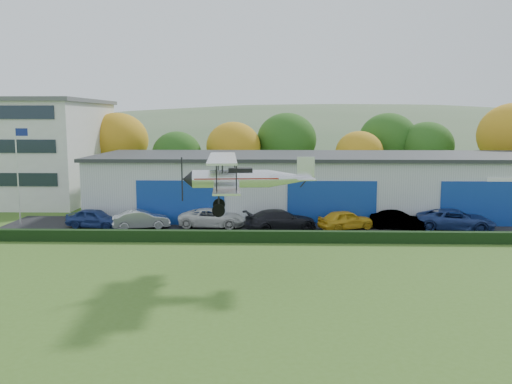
{
  "coord_description": "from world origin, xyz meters",
  "views": [
    {
      "loc": [
        0.15,
        -20.22,
        8.49
      ],
      "look_at": [
        -0.7,
        11.42,
        4.15
      ],
      "focal_mm": 37.89,
      "sensor_mm": 36.0,
      "label": 1
    }
  ],
  "objects_px": {
    "car_0": "(95,218)",
    "car_5": "(397,220)",
    "flagpole": "(18,165)",
    "hangar": "(324,184)",
    "car_2": "(212,218)",
    "car_4": "(346,220)",
    "biplane": "(242,177)",
    "car_6": "(456,220)",
    "car_1": "(141,219)",
    "car_3": "(281,220)"
  },
  "relations": [
    {
      "from": "hangar",
      "to": "car_6",
      "type": "xyz_separation_m",
      "value": [
        9.21,
        -7.57,
        -1.81
      ]
    },
    {
      "from": "biplane",
      "to": "car_2",
      "type": "bearing_deg",
      "value": 99.06
    },
    {
      "from": "car_5",
      "to": "car_0",
      "type": "bearing_deg",
      "value": 104.44
    },
    {
      "from": "flagpole",
      "to": "hangar",
      "type": "bearing_deg",
      "value": 13.51
    },
    {
      "from": "flagpole",
      "to": "car_6",
      "type": "relative_size",
      "value": 1.4
    },
    {
      "from": "car_1",
      "to": "car_5",
      "type": "bearing_deg",
      "value": -105.66
    },
    {
      "from": "car_2",
      "to": "car_4",
      "type": "xyz_separation_m",
      "value": [
        10.31,
        -0.66,
        0.03
      ]
    },
    {
      "from": "flagpole",
      "to": "car_5",
      "type": "distance_m",
      "value": 30.09
    },
    {
      "from": "car_3",
      "to": "biplane",
      "type": "xyz_separation_m",
      "value": [
        -2.33,
        -10.98,
        4.47
      ]
    },
    {
      "from": "car_4",
      "to": "car_5",
      "type": "xyz_separation_m",
      "value": [
        3.96,
        0.27,
        -0.06
      ]
    },
    {
      "from": "flagpole",
      "to": "car_4",
      "type": "xyz_separation_m",
      "value": [
        25.83,
        -1.53,
        -3.99
      ]
    },
    {
      "from": "car_1",
      "to": "car_5",
      "type": "xyz_separation_m",
      "value": [
        19.69,
        0.43,
        -0.03
      ]
    },
    {
      "from": "car_0",
      "to": "car_5",
      "type": "distance_m",
      "value": 23.36
    },
    {
      "from": "car_1",
      "to": "car_2",
      "type": "relative_size",
      "value": 0.84
    },
    {
      "from": "car_3",
      "to": "car_6",
      "type": "height_order",
      "value": "car_3"
    },
    {
      "from": "car_5",
      "to": "car_6",
      "type": "height_order",
      "value": "car_6"
    },
    {
      "from": "hangar",
      "to": "car_4",
      "type": "height_order",
      "value": "hangar"
    },
    {
      "from": "car_2",
      "to": "car_3",
      "type": "distance_m",
      "value": 5.45
    },
    {
      "from": "hangar",
      "to": "car_2",
      "type": "relative_size",
      "value": 7.83
    },
    {
      "from": "car_5",
      "to": "flagpole",
      "type": "bearing_deg",
      "value": 101.49
    },
    {
      "from": "car_0",
      "to": "car_6",
      "type": "relative_size",
      "value": 0.77
    },
    {
      "from": "car_4",
      "to": "biplane",
      "type": "bearing_deg",
      "value": 123.45
    },
    {
      "from": "car_6",
      "to": "car_1",
      "type": "bearing_deg",
      "value": 101.06
    },
    {
      "from": "car_1",
      "to": "car_3",
      "type": "bearing_deg",
      "value": -109.12
    },
    {
      "from": "car_6",
      "to": "biplane",
      "type": "xyz_separation_m",
      "value": [
        -15.6,
        -11.49,
        4.47
      ]
    },
    {
      "from": "flagpole",
      "to": "car_2",
      "type": "relative_size",
      "value": 1.54
    },
    {
      "from": "flagpole",
      "to": "car_6",
      "type": "bearing_deg",
      "value": -2.68
    },
    {
      "from": "car_0",
      "to": "car_3",
      "type": "relative_size",
      "value": 0.8
    },
    {
      "from": "flagpole",
      "to": "car_4",
      "type": "bearing_deg",
      "value": -3.4
    },
    {
      "from": "hangar",
      "to": "car_6",
      "type": "distance_m",
      "value": 12.06
    },
    {
      "from": "car_2",
      "to": "car_3",
      "type": "height_order",
      "value": "car_3"
    },
    {
      "from": "car_2",
      "to": "hangar",
      "type": "bearing_deg",
      "value": -49.94
    },
    {
      "from": "car_4",
      "to": "car_5",
      "type": "bearing_deg",
      "value": -110.21
    },
    {
      "from": "car_3",
      "to": "biplane",
      "type": "relative_size",
      "value": 0.66
    },
    {
      "from": "flagpole",
      "to": "biplane",
      "type": "relative_size",
      "value": 0.96
    },
    {
      "from": "hangar",
      "to": "car_3",
      "type": "bearing_deg",
      "value": -116.69
    },
    {
      "from": "car_4",
      "to": "car_6",
      "type": "xyz_separation_m",
      "value": [
        8.27,
        -0.06,
        0.05
      ]
    },
    {
      "from": "car_5",
      "to": "car_4",
      "type": "bearing_deg",
      "value": 107.84
    },
    {
      "from": "flagpole",
      "to": "car_0",
      "type": "distance_m",
      "value": 7.71
    },
    {
      "from": "car_0",
      "to": "biplane",
      "type": "relative_size",
      "value": 0.53
    },
    {
      "from": "car_2",
      "to": "biplane",
      "type": "xyz_separation_m",
      "value": [
        2.97,
        -12.21,
        4.55
      ]
    },
    {
      "from": "car_0",
      "to": "car_1",
      "type": "bearing_deg",
      "value": -81.69
    },
    {
      "from": "car_3",
      "to": "car_4",
      "type": "distance_m",
      "value": 5.04
    },
    {
      "from": "car_3",
      "to": "car_4",
      "type": "bearing_deg",
      "value": -102.69
    },
    {
      "from": "car_2",
      "to": "car_1",
      "type": "bearing_deg",
      "value": 102.43
    },
    {
      "from": "car_4",
      "to": "biplane",
      "type": "xyz_separation_m",
      "value": [
        -7.34,
        -11.55,
        4.52
      ]
    },
    {
      "from": "car_2",
      "to": "biplane",
      "type": "height_order",
      "value": "biplane"
    },
    {
      "from": "car_2",
      "to": "car_3",
      "type": "bearing_deg",
      "value": -99.17
    },
    {
      "from": "car_5",
      "to": "car_3",
      "type": "bearing_deg",
      "value": 109.29
    },
    {
      "from": "flagpole",
      "to": "car_3",
      "type": "bearing_deg",
      "value": -5.78
    }
  ]
}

